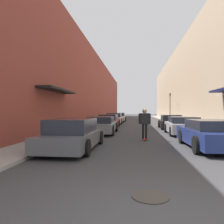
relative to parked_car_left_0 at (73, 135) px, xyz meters
The scene contains 16 objects.
ground 18.18m from the parked_car_left_0, 80.82° to the left, with size 130.58×130.58×0.00m, color #38383A.
curb_strip_left 23.95m from the parked_car_left_0, 94.40° to the left, with size 1.80×59.36×0.12m.
curb_strip_right 25.08m from the parked_car_left_0, 72.26° to the left, with size 1.80×59.36×0.12m.
building_row_left 24.68m from the parked_car_left_0, 101.23° to the left, with size 4.90×59.36×9.43m.
building_row_right 26.54m from the parked_car_left_0, 66.18° to the left, with size 4.90×59.36×10.88m.
parked_car_left_0 is the anchor object (origin of this frame).
parked_car_left_1 6.34m from the parked_car_left_0, 88.25° to the left, with size 1.99×4.81×1.18m.
parked_car_left_2 11.64m from the parked_car_left_0, 89.80° to the left, with size 1.90×4.59×1.24m.
parked_car_left_3 17.34m from the parked_car_left_0, 89.94° to the left, with size 1.99×4.81×1.29m.
parked_car_left_4 23.03m from the parked_car_left_0, 89.72° to the left, with size 1.99×4.00×1.27m.
parked_car_right_0 5.73m from the parked_car_left_0, ahead, with size 1.92×4.34×1.23m.
parked_car_right_1 8.40m from the parked_car_left_0, 47.17° to the left, with size 2.07×4.09×1.19m.
parked_car_right_2 12.16m from the parked_car_left_0, 62.44° to the left, with size 1.88×4.01×1.22m.
skateboarder 4.40m from the parked_car_left_0, 45.55° to the left, with size 0.66×0.78×1.72m.
manhole_cover 5.55m from the parked_car_left_0, 58.75° to the right, with size 0.70×0.70×0.02m.
traffic_light 24.06m from the parked_car_left_0, 71.97° to the left, with size 0.16×0.22×3.96m.
Camera 1 is at (-0.31, -3.05, 1.62)m, focal length 35.00 mm.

